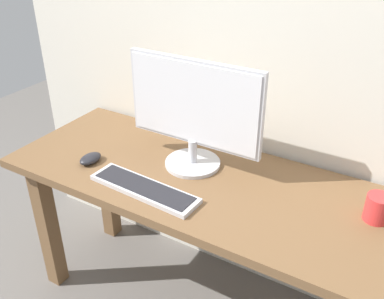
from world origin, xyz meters
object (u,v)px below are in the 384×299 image
Objects in this scene: keyboard_primary at (144,189)px; coffee_mug at (378,208)px; desk at (195,202)px; monitor at (194,112)px; mouse at (90,159)px.

keyboard_primary is 0.84m from coffee_mug.
coffee_mug is at bearing 7.02° from desk.
coffee_mug reaches higher than keyboard_primary.
monitor is 0.49m from mouse.
desk is at bearing 57.62° from keyboard_primary.
coffee_mug is (0.73, 0.00, -0.19)m from monitor.
monitor reaches higher than mouse.
mouse is (-0.32, 0.05, 0.01)m from keyboard_primary.
monitor reaches higher than coffee_mug.
keyboard_primary is at bearing -122.38° from desk.
desk is at bearing -172.98° from coffee_mug.
monitor is 5.49× the size of mouse.
monitor is 0.76m from coffee_mug.
mouse is at bearing -163.22° from desk.
keyboard_primary is 4.35× the size of mouse.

